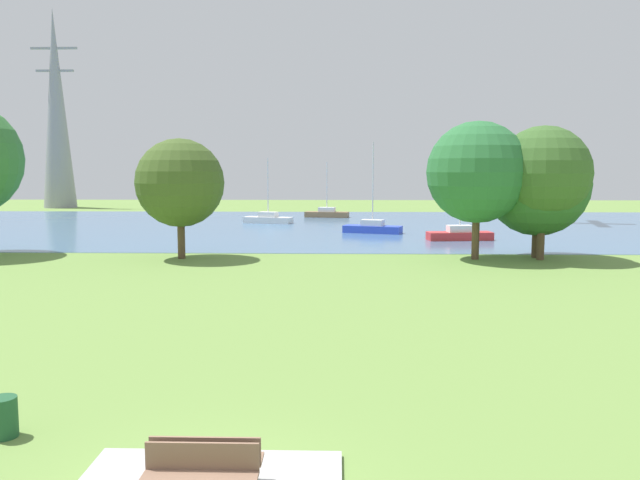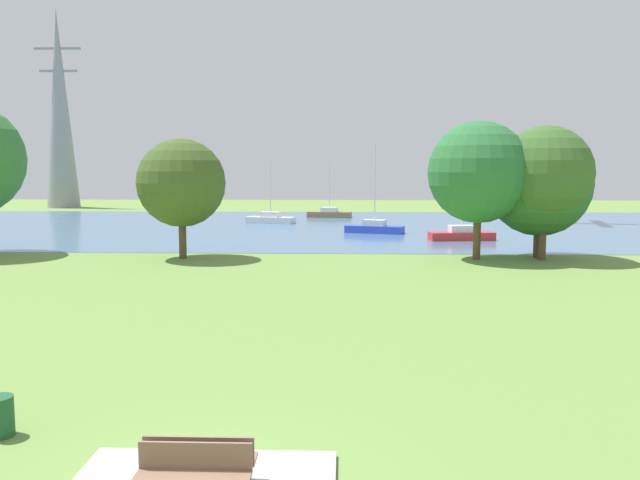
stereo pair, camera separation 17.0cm
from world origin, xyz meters
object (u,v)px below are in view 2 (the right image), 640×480
(sailboat_blue, at_px, (374,228))
(electricity_pylon, at_px, (60,109))
(sailboat_red, at_px, (461,234))
(bench_facing_inland, at_px, (193,479))
(tree_west_far, at_px, (479,172))
(bench_facing_water, at_px, (201,463))
(sailboat_white, at_px, (270,219))
(tree_east_far, at_px, (539,184))
(tree_west_near, at_px, (181,183))
(tree_mid_shore, at_px, (545,173))
(sailboat_brown, at_px, (329,213))

(sailboat_blue, bearing_deg, electricity_pylon, 139.84)
(sailboat_blue, xyz_separation_m, sailboat_red, (6.23, -5.20, -0.02))
(bench_facing_inland, relative_size, tree_west_far, 0.22)
(bench_facing_water, relative_size, sailboat_blue, 0.24)
(sailboat_blue, height_order, sailboat_white, sailboat_blue)
(tree_east_far, bearing_deg, sailboat_white, 127.71)
(tree_west_near, distance_m, tree_east_far, 21.17)
(bench_facing_water, bearing_deg, tree_mid_shore, 63.07)
(tree_mid_shore, bearing_deg, electricity_pylon, 134.98)
(bench_facing_water, distance_m, sailboat_white, 52.90)
(bench_facing_water, relative_size, tree_mid_shore, 0.23)
(tree_east_far, xyz_separation_m, electricity_pylon, (-50.70, 49.82, 9.22))
(sailboat_blue, distance_m, sailboat_white, 13.73)
(sailboat_blue, distance_m, sailboat_red, 8.12)
(tree_east_far, xyz_separation_m, tree_mid_shore, (0.01, -0.93, 0.65))
(sailboat_brown, relative_size, electricity_pylon, 0.22)
(sailboat_blue, height_order, tree_west_near, sailboat_blue)
(sailboat_blue, relative_size, tree_west_far, 0.93)
(bench_facing_water, height_order, tree_west_far, tree_west_far)
(sailboat_white, height_order, tree_west_far, tree_west_far)
(tree_west_far, height_order, electricity_pylon, electricity_pylon)
(tree_east_far, bearing_deg, sailboat_brown, 112.13)
(tree_east_far, bearing_deg, electricity_pylon, 135.50)
(tree_west_near, relative_size, tree_mid_shore, 0.91)
(bench_facing_water, bearing_deg, bench_facing_inland, -90.00)
(sailboat_red, height_order, electricity_pylon, electricity_pylon)
(sailboat_blue, height_order, electricity_pylon, electricity_pylon)
(sailboat_blue, distance_m, tree_west_far, 16.97)
(sailboat_red, height_order, tree_east_far, tree_east_far)
(bench_facing_water, height_order, tree_east_far, tree_east_far)
(sailboat_brown, bearing_deg, tree_west_far, -74.25)
(sailboat_white, height_order, tree_west_near, tree_west_near)
(bench_facing_inland, bearing_deg, sailboat_brown, 89.20)
(electricity_pylon, bearing_deg, bench_facing_inland, -65.00)
(bench_facing_inland, height_order, tree_west_far, tree_west_far)
(sailboat_blue, bearing_deg, tree_west_far, -71.38)
(bench_facing_inland, relative_size, tree_east_far, 0.24)
(sailboat_brown, bearing_deg, tree_mid_shore, -68.42)
(tree_west_near, bearing_deg, electricity_pylon, 120.20)
(tree_mid_shore, relative_size, electricity_pylon, 0.29)
(bench_facing_inland, bearing_deg, sailboat_blue, 83.48)
(sailboat_white, bearing_deg, sailboat_blue, -44.64)
(bench_facing_water, bearing_deg, sailboat_red, 73.49)
(sailboat_brown, relative_size, sailboat_red, 1.08)
(sailboat_white, bearing_deg, bench_facing_inland, -84.85)
(sailboat_brown, relative_size, tree_east_far, 0.82)
(sailboat_red, height_order, tree_west_far, tree_west_far)
(bench_facing_inland, distance_m, tree_west_far, 30.24)
(sailboat_blue, bearing_deg, bench_facing_inland, -96.52)
(sailboat_brown, distance_m, tree_west_far, 34.69)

